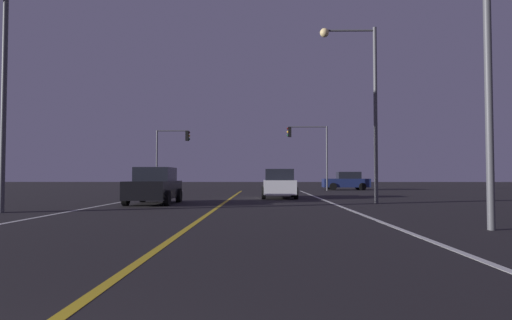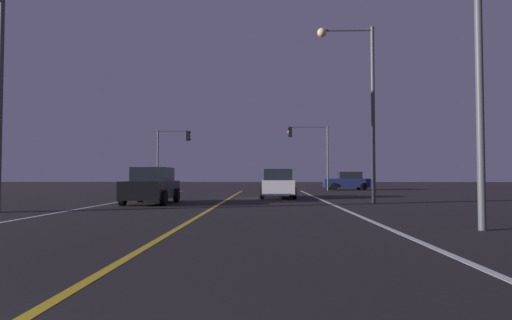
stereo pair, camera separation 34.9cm
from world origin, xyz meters
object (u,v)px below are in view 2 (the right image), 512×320
object	(u,v)px
car_crossing_side	(348,181)
traffic_light_near_right	(309,143)
car_oncoming	(152,186)
street_lamp_right_far	(360,91)
street_lamp_left_mid	(16,63)
car_ahead_far	(278,184)
traffic_light_near_left	(174,146)

from	to	relation	value
car_crossing_side	traffic_light_near_right	distance (m)	5.67
car_oncoming	street_lamp_right_far	size ratio (longest dim) A/B	0.51
car_crossing_side	street_lamp_right_far	distance (m)	21.06
street_lamp_left_mid	street_lamp_right_far	bearing A→B (deg)	23.33
car_ahead_far	street_lamp_right_far	bearing A→B (deg)	-141.35
car_crossing_side	street_lamp_right_far	size ratio (longest dim) A/B	0.51
car_oncoming	car_ahead_far	xyz separation A→B (m)	(6.00, 5.48, 0.00)
traffic_light_near_right	street_lamp_left_mid	distance (m)	26.98
traffic_light_near_left	street_lamp_left_mid	xyz separation A→B (m)	(-0.57, -23.79, 1.29)
street_lamp_right_far	street_lamp_left_mid	bearing A→B (deg)	23.33
car_ahead_far	traffic_light_near_right	distance (m)	13.98
traffic_light_near_left	car_crossing_side	bearing A→B (deg)	8.26
street_lamp_left_mid	car_crossing_side	bearing A→B (deg)	57.67
street_lamp_right_far	car_crossing_side	bearing A→B (deg)	-98.67
car_crossing_side	street_lamp_right_far	bearing A→B (deg)	81.33
street_lamp_right_far	traffic_light_near_left	bearing A→B (deg)	-54.48
car_ahead_far	traffic_light_near_left	world-z (taller)	traffic_light_near_left
street_lamp_right_far	car_oncoming	bearing A→B (deg)	3.86
car_crossing_side	street_lamp_left_mid	world-z (taller)	street_lamp_left_mid
traffic_light_near_right	car_crossing_side	bearing A→B (deg)	-148.96
car_crossing_side	traffic_light_near_left	xyz separation A→B (m)	(-15.95, -2.32, 3.19)
traffic_light_near_right	car_ahead_far	bearing A→B (deg)	76.77
traffic_light_near_right	traffic_light_near_left	size ratio (longest dim) A/B	1.06
street_lamp_left_mid	car_ahead_far	bearing A→B (deg)	47.94
car_ahead_far	street_lamp_left_mid	size ratio (longest dim) A/B	0.51
traffic_light_near_left	street_lamp_right_far	size ratio (longest dim) A/B	0.64
traffic_light_near_right	car_oncoming	bearing A→B (deg)	64.00
car_ahead_far	car_crossing_side	size ratio (longest dim) A/B	1.00
traffic_light_near_left	street_lamp_right_far	xyz separation A→B (m)	(12.85, -18.00, 1.37)
street_lamp_left_mid	car_oncoming	bearing A→B (deg)	55.16
car_ahead_far	traffic_light_near_right	size ratio (longest dim) A/B	0.75
car_oncoming	car_crossing_side	bearing A→B (deg)	148.31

